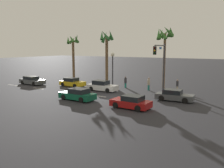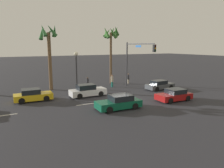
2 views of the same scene
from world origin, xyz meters
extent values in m
plane|color=#28282D|center=(0.00, 0.00, 0.00)|extent=(220.00, 220.00, 0.00)
cube|color=silver|center=(-12.02, 0.00, 0.01)|extent=(2.22, 0.14, 0.01)
cube|color=silver|center=(-4.26, 0.00, 0.01)|extent=(2.16, 0.14, 0.01)
cube|color=silver|center=(-1.31, 0.00, 0.01)|extent=(2.55, 0.14, 0.01)
cube|color=gold|center=(-8.91, 4.14, 0.49)|extent=(4.14, 1.95, 0.66)
cube|color=black|center=(-9.15, 4.15, 1.09)|extent=(2.01, 1.65, 0.54)
cylinder|color=black|center=(-7.61, 4.94, 0.32)|extent=(0.65, 0.24, 0.64)
cylinder|color=black|center=(-7.68, 3.24, 0.32)|extent=(0.65, 0.24, 0.64)
cylinder|color=black|center=(-10.14, 5.03, 0.32)|extent=(0.65, 0.24, 0.64)
cylinder|color=black|center=(-10.20, 3.34, 0.32)|extent=(0.65, 0.24, 0.64)
cube|color=#0F5138|center=(-2.06, -3.00, 0.50)|extent=(4.45, 2.02, 0.67)
cube|color=black|center=(-1.80, -3.01, 1.11)|extent=(2.16, 1.71, 0.55)
cylinder|color=black|center=(-3.46, -3.82, 0.32)|extent=(0.65, 0.25, 0.64)
cylinder|color=black|center=(-3.39, -2.07, 0.32)|extent=(0.65, 0.25, 0.64)
cylinder|color=black|center=(-0.74, -3.93, 0.32)|extent=(0.65, 0.25, 0.64)
cylinder|color=black|center=(-0.67, -2.18, 0.32)|extent=(0.65, 0.25, 0.64)
cube|color=maroon|center=(4.99, -3.17, 0.49)|extent=(4.07, 1.97, 0.65)
cube|color=black|center=(5.23, -3.18, 1.07)|extent=(1.98, 1.68, 0.51)
cylinder|color=black|center=(3.72, -4.01, 0.32)|extent=(0.65, 0.24, 0.64)
cylinder|color=black|center=(3.77, -2.26, 0.32)|extent=(0.65, 0.24, 0.64)
cylinder|color=black|center=(6.21, -4.08, 0.32)|extent=(0.65, 0.24, 0.64)
cylinder|color=black|center=(6.26, -2.34, 0.32)|extent=(0.65, 0.24, 0.64)
cube|color=silver|center=(-2.71, 3.32, 0.52)|extent=(4.36, 1.71, 0.72)
cube|color=black|center=(-2.97, 3.32, 1.18)|extent=(2.10, 1.50, 0.59)
cylinder|color=black|center=(-1.36, 4.12, 0.32)|extent=(0.64, 0.22, 0.64)
cylinder|color=black|center=(-1.35, 2.52, 0.32)|extent=(0.64, 0.22, 0.64)
cylinder|color=black|center=(-4.06, 4.11, 0.32)|extent=(0.64, 0.22, 0.64)
cylinder|color=black|center=(-4.06, 2.52, 0.32)|extent=(0.64, 0.22, 0.64)
cube|color=#474C51|center=(7.84, 2.41, 0.47)|extent=(4.33, 1.88, 0.63)
cube|color=black|center=(7.58, 2.40, 1.04)|extent=(2.11, 1.56, 0.51)
cylinder|color=black|center=(9.11, 3.25, 0.32)|extent=(0.65, 0.25, 0.64)
cylinder|color=black|center=(9.19, 1.70, 0.32)|extent=(0.65, 0.25, 0.64)
cylinder|color=black|center=(6.48, 3.11, 0.32)|extent=(0.65, 0.25, 0.64)
cylinder|color=black|center=(6.56, 1.56, 0.32)|extent=(0.65, 0.25, 0.64)
cylinder|color=#38383D|center=(4.97, 6.74, 3.29)|extent=(0.20, 0.20, 6.57)
cylinder|color=#38383D|center=(5.33, 4.04, 6.32)|extent=(0.84, 5.42, 0.12)
cube|color=black|center=(5.69, 1.33, 5.75)|extent=(0.36, 0.36, 0.95)
sphere|color=#360503|center=(5.71, 1.15, 6.04)|extent=(0.20, 0.20, 0.20)
sphere|color=orange|center=(5.71, 1.15, 5.74)|extent=(0.20, 0.20, 0.20)
sphere|color=black|center=(5.71, 1.15, 5.44)|extent=(0.20, 0.20, 0.20)
cube|color=#1959B2|center=(5.29, 4.31, 6.00)|extent=(0.18, 1.10, 0.28)
cylinder|color=#2D2D33|center=(-2.99, 6.57, 2.37)|extent=(0.18, 0.18, 4.75)
sphere|color=#F2EACC|center=(-2.99, 6.57, 5.03)|extent=(0.56, 0.56, 0.56)
cylinder|color=#1E7266|center=(2.68, 7.16, 0.38)|extent=(0.36, 0.36, 0.76)
cylinder|color=#B2A58C|center=(2.68, 7.16, 1.17)|extent=(0.48, 0.48, 0.83)
sphere|color=#8C664C|center=(2.68, 7.16, 1.70)|extent=(0.22, 0.22, 0.22)
cylinder|color=#1E7266|center=(-1.16, 7.34, 0.36)|extent=(0.33, 0.33, 0.72)
cylinder|color=#333338|center=(-1.16, 7.34, 1.12)|extent=(0.43, 0.43, 0.79)
sphere|color=brown|center=(-1.16, 7.34, 1.62)|extent=(0.21, 0.21, 0.21)
cylinder|color=#B2A58C|center=(6.40, 8.53, 0.35)|extent=(0.35, 0.35, 0.69)
cylinder|color=#333338|center=(6.40, 8.53, 1.07)|extent=(0.46, 0.46, 0.75)
sphere|color=#8C664C|center=(6.40, 8.53, 1.55)|extent=(0.20, 0.20, 0.20)
cylinder|color=brown|center=(-5.81, 9.36, 3.91)|extent=(0.48, 0.48, 7.82)
cone|color=#2D6633|center=(-4.99, 9.35, 8.06)|extent=(0.57, 1.24, 1.71)
cone|color=#2D6633|center=(-5.58, 9.98, 7.80)|extent=(1.42, 0.97, 1.36)
cone|color=#2D6633|center=(-6.57, 9.90, 7.76)|extent=(1.19, 1.35, 1.93)
cone|color=#2D6633|center=(-6.50, 8.98, 8.05)|extent=(1.06, 1.31, 1.67)
cone|color=#2D6633|center=(-5.53, 8.54, 8.03)|extent=(1.65, 1.03, 1.68)
cylinder|color=brown|center=(3.92, 9.92, 4.05)|extent=(0.37, 0.37, 8.10)
cone|color=#38702D|center=(4.78, 9.99, 8.32)|extent=(0.69, 1.67, 1.59)
cone|color=#38702D|center=(4.43, 10.37, 8.28)|extent=(1.14, 1.18, 1.47)
cone|color=#38702D|center=(3.68, 10.69, 8.08)|extent=(1.62, 0.99, 1.57)
cone|color=#38702D|center=(3.19, 10.16, 8.03)|extent=(0.93, 1.36, 1.63)
cone|color=#38702D|center=(3.04, 9.66, 8.07)|extent=(0.93, 1.50, 1.88)
cone|color=#38702D|center=(3.87, 9.03, 8.01)|extent=(1.54, 0.66, 1.76)
cone|color=#38702D|center=(4.58, 9.28, 8.37)|extent=(1.61, 1.64, 1.64)
camera|label=1|loc=(15.36, -24.00, 6.10)|focal=37.74mm
camera|label=2|loc=(-11.99, -20.27, 6.07)|focal=33.97mm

